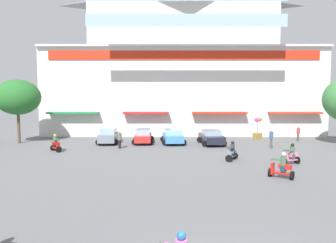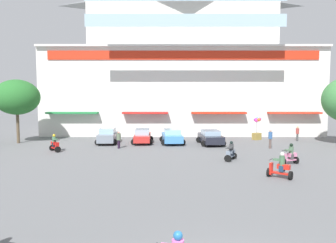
# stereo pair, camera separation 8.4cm
# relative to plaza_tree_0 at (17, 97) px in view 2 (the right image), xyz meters

# --- Properties ---
(ground_plane) EXTENTS (128.00, 128.00, 0.00)m
(ground_plane) POSITION_rel_plaza_tree_0_xyz_m (17.22, -12.05, -4.72)
(ground_plane) COLOR slate
(colonial_building) EXTENTS (34.23, 16.96, 20.04)m
(colonial_building) POSITION_rel_plaza_tree_0_xyz_m (17.22, 11.13, 4.14)
(colonial_building) COLOR silver
(colonial_building) RESTS_ON ground
(plaza_tree_0) EXTENTS (4.62, 4.04, 6.53)m
(plaza_tree_0) POSITION_rel_plaza_tree_0_xyz_m (0.00, 0.00, 0.00)
(plaza_tree_0) COLOR brown
(plaza_tree_0) RESTS_ON ground
(parked_car_0) EXTENTS (2.29, 3.85, 1.57)m
(parked_car_0) POSITION_rel_plaza_tree_0_xyz_m (9.29, -0.24, -3.93)
(parked_car_0) COLOR slate
(parked_car_0) RESTS_ON ground
(parked_car_1) EXTENTS (2.28, 3.96, 1.47)m
(parked_car_1) POSITION_rel_plaza_tree_0_xyz_m (12.81, -0.07, -3.99)
(parked_car_1) COLOR red
(parked_car_1) RESTS_ON ground
(parked_car_2) EXTENTS (2.67, 4.16, 1.47)m
(parked_car_2) POSITION_rel_plaza_tree_0_xyz_m (15.86, -0.31, -3.98)
(parked_car_2) COLOR #4285CB
(parked_car_2) RESTS_ON ground
(parked_car_3) EXTENTS (2.70, 4.38, 1.44)m
(parked_car_3) POSITION_rel_plaza_tree_0_xyz_m (19.71, -0.93, -3.98)
(parked_car_3) COLOR black
(parked_car_3) RESTS_ON ground
(scooter_rider_0) EXTENTS (1.28, 1.36, 1.54)m
(scooter_rider_0) POSITION_rel_plaza_tree_0_xyz_m (5.50, -4.96, -4.08)
(scooter_rider_0) COLOR black
(scooter_rider_0) RESTS_ON ground
(scooter_rider_1) EXTENTS (1.17, 1.48, 1.48)m
(scooter_rider_1) POSITION_rel_plaza_tree_0_xyz_m (20.22, -8.79, -4.12)
(scooter_rider_1) COLOR black
(scooter_rider_1) RESTS_ON ground
(scooter_rider_2) EXTENTS (1.45, 1.31, 1.59)m
(scooter_rider_2) POSITION_rel_plaza_tree_0_xyz_m (22.13, -14.06, -4.07)
(scooter_rider_2) COLOR black
(scooter_rider_2) RESTS_ON ground
(scooter_rider_6) EXTENTS (1.42, 0.98, 1.51)m
(scooter_rider_6) POSITION_rel_plaza_tree_0_xyz_m (24.18, -10.16, -4.10)
(scooter_rider_6) COLOR black
(scooter_rider_6) RESTS_ON ground
(pedestrian_0) EXTENTS (0.51, 0.51, 1.75)m
(pedestrian_0) POSITION_rel_plaza_tree_0_xyz_m (24.93, -3.33, -3.72)
(pedestrian_0) COLOR brown
(pedestrian_0) RESTS_ON ground
(pedestrian_1) EXTENTS (0.46, 0.46, 1.60)m
(pedestrian_1) POSITION_rel_plaza_tree_0_xyz_m (29.39, 1.50, -3.81)
(pedestrian_1) COLOR #434445
(pedestrian_1) RESTS_ON ground
(pedestrian_2) EXTENTS (0.48, 0.48, 1.60)m
(pedestrian_2) POSITION_rel_plaza_tree_0_xyz_m (10.87, -3.30, -3.82)
(pedestrian_2) COLOR black
(pedestrian_2) RESTS_ON ground
(balloon_vendor_cart) EXTENTS (1.08, 0.96, 2.49)m
(balloon_vendor_cart) POSITION_rel_plaza_tree_0_xyz_m (25.30, 2.50, -3.57)
(balloon_vendor_cart) COLOR olive
(balloon_vendor_cart) RESTS_ON ground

